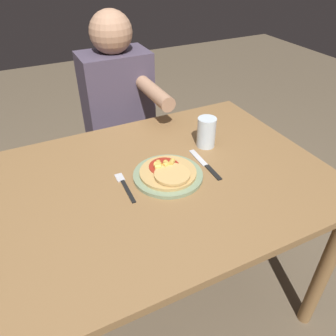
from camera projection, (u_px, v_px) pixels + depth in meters
name	position (u px, v px, depth m)	size (l,w,h in m)	color
ground_plane	(159.00, 299.00, 1.65)	(8.00, 8.00, 0.00)	brown
dining_table	(157.00, 200.00, 1.26)	(1.28, 0.91, 0.77)	olive
plate	(168.00, 175.00, 1.21)	(0.26, 0.26, 0.01)	gray
pizza	(168.00, 172.00, 1.20)	(0.21, 0.21, 0.04)	tan
fork	(125.00, 185.00, 1.17)	(0.03, 0.18, 0.00)	black
knife	(205.00, 165.00, 1.27)	(0.03, 0.22, 0.00)	black
drinking_glass	(206.00, 132.00, 1.36)	(0.08, 0.08, 0.13)	silver
person_diner	(119.00, 109.00, 1.79)	(0.35, 0.52, 1.22)	#2D2D38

